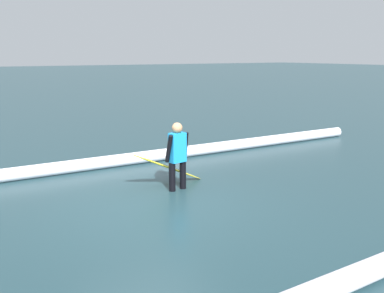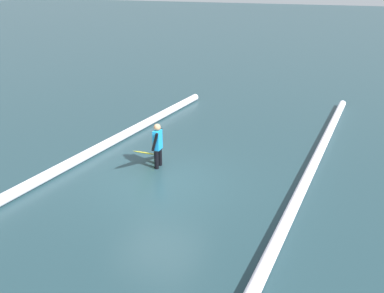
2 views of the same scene
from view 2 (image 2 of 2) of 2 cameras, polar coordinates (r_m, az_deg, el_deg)
ground_plane at (r=12.49m, az=-4.45°, el=-4.92°), size 194.47×194.47×0.00m
surfer at (r=13.23m, az=-4.65°, el=0.42°), size 0.52×0.27×1.44m
surfboard at (r=13.50m, az=-6.00°, el=-0.91°), size 1.82×0.43×0.88m
wave_crest_foreground at (r=15.12m, az=-11.73°, el=0.17°), size 14.54×0.74×0.31m
wave_crest_midground at (r=13.56m, az=15.84°, el=-2.82°), size 16.07×0.31×0.29m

